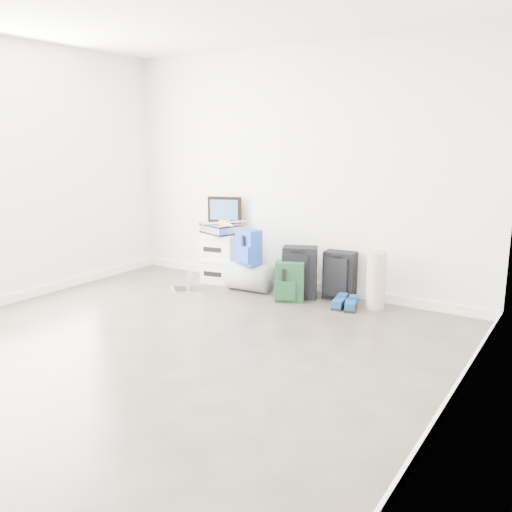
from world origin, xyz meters
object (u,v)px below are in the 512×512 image
Objects in this scene: boxes_stack at (220,258)px; briefcase at (220,229)px; duffel_bag at (250,277)px; carry_on at (339,275)px; large_suitcase at (299,273)px; laptop at (184,286)px.

boxes_stack is 0.36m from briefcase.
briefcase is 0.73m from duffel_bag.
large_suitcase is at bearing -158.47° from carry_on.
briefcase is at bearing 152.84° from large_suitcase.
duffel_bag is (0.51, -0.13, -0.50)m from briefcase.
large_suitcase is (0.61, 0.05, 0.13)m from duffel_bag.
boxes_stack reaches higher than duffel_bag.
laptop is at bearing 175.82° from large_suitcase.
duffel_bag reaches higher than laptop.
carry_on is at bearing 9.54° from duffel_bag.
large_suitcase is at bearing 60.77° from laptop.
carry_on is (0.39, 0.19, -0.02)m from large_suitcase.
laptop is at bearing -154.24° from duffel_bag.
briefcase reaches higher than laptop.
laptop is (-1.66, -0.63, -0.21)m from carry_on.
duffel_bag is at bearing -171.40° from carry_on.
boxes_stack is 1.05× the size of large_suitcase.
large_suitcase is at bearing 15.29° from briefcase.
laptop is at bearing -116.97° from boxes_stack.
laptop is at bearing -164.49° from carry_on.
large_suitcase reaches higher than carry_on.
carry_on is 1.79m from laptop.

